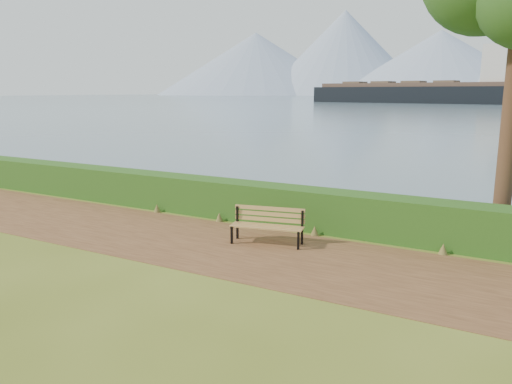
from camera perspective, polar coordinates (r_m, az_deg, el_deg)
The scene contains 5 objects.
ground at distance 10.98m, azimuth -5.25°, elevation -6.49°, with size 140.00×140.00×0.00m, color #525F1B.
path at distance 11.21m, azimuth -4.38°, elevation -6.06°, with size 40.00×3.40×0.01m, color #50311B.
hedge at distance 13.00m, azimuth 1.15°, elevation -1.32°, with size 32.00×0.85×1.00m, color #1F4915.
bench at distance 11.20m, azimuth 1.37°, elevation -3.56°, with size 1.69×0.81×0.82m.
cargo_ship at distance 151.23m, azimuth 19.14°, elevation 10.66°, with size 65.11×19.27×19.53m.
Camera 1 is at (5.90, -8.62, 3.37)m, focal length 35.00 mm.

